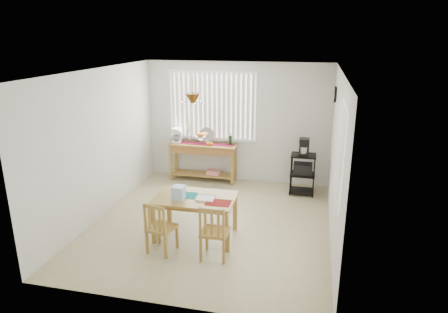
% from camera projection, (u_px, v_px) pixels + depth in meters
% --- Properties ---
extents(ground, '(4.00, 4.50, 0.01)m').
position_uv_depth(ground, '(211.00, 223.00, 6.95)').
color(ground, tan).
extents(room_shell, '(4.20, 4.70, 2.70)m').
position_uv_depth(room_shell, '(211.00, 128.00, 6.46)').
color(room_shell, silver).
rests_on(room_shell, ground).
extents(sideboard, '(1.49, 0.42, 0.84)m').
position_uv_depth(sideboard, '(203.00, 153.00, 8.79)').
color(sideboard, olive).
rests_on(sideboard, ground).
extents(sideboard_items, '(1.41, 0.35, 0.64)m').
position_uv_depth(sideboard_items, '(192.00, 137.00, 8.76)').
color(sideboard_items, maroon).
rests_on(sideboard_items, sideboard).
extents(wire_cart, '(0.49, 0.39, 0.84)m').
position_uv_depth(wire_cart, '(303.00, 170.00, 8.07)').
color(wire_cart, black).
rests_on(wire_cart, ground).
extents(cart_items, '(0.20, 0.24, 0.34)m').
position_uv_depth(cart_items, '(304.00, 147.00, 7.93)').
color(cart_items, black).
rests_on(cart_items, wire_cart).
extents(dining_table, '(1.28, 0.83, 0.68)m').
position_uv_depth(dining_table, '(195.00, 202.00, 6.33)').
color(dining_table, olive).
rests_on(dining_table, ground).
extents(table_items, '(0.97, 0.45, 0.22)m').
position_uv_depth(table_items, '(185.00, 194.00, 6.20)').
color(table_items, '#136C70').
rests_on(table_items, dining_table).
extents(chair_left, '(0.44, 0.44, 0.81)m').
position_uv_depth(chair_left, '(160.00, 228.00, 5.91)').
color(chair_left, olive).
rests_on(chair_left, ground).
extents(chair_right, '(0.40, 0.40, 0.85)m').
position_uv_depth(chair_right, '(214.00, 232.00, 5.74)').
color(chair_right, olive).
rests_on(chair_right, ground).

